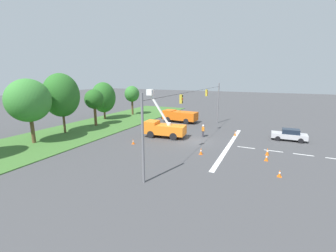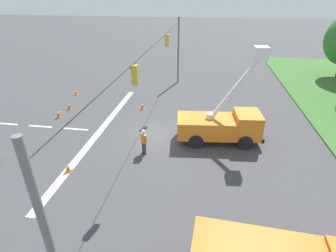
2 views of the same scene
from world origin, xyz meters
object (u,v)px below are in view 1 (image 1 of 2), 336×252
at_px(tree_far_east, 104,97).
at_px(traffic_cone_foreground_right, 235,133).
at_px(sedan_silver, 289,135).
at_px(utility_truck_bucket_lift, 163,128).
at_px(traffic_cone_near_bucket, 267,151).
at_px(tree_east, 94,99).
at_px(traffic_cone_mid_right, 280,173).
at_px(utility_truck_support_near, 180,116).
at_px(tree_east_end, 132,94).
at_px(traffic_cone_foreground_left, 133,142).
at_px(tree_west, 29,101).
at_px(tree_centre, 61,95).
at_px(road_worker, 203,130).
at_px(traffic_cone_lane_edge_a, 267,157).
at_px(traffic_cone_mid_left, 201,151).

bearing_deg(tree_far_east, traffic_cone_foreground_right, -93.98).
distance_m(sedan_silver, traffic_cone_foreground_right, 6.94).
height_order(utility_truck_bucket_lift, traffic_cone_near_bucket, utility_truck_bucket_lift).
relative_size(tree_east, traffic_cone_mid_right, 9.81).
bearing_deg(traffic_cone_near_bucket, utility_truck_support_near, 50.84).
distance_m(tree_east_end, sedan_silver, 31.52).
xyz_separation_m(sedan_silver, traffic_cone_foreground_left, (-10.20, 17.94, -0.46)).
bearing_deg(utility_truck_support_near, tree_east_end, 76.79).
bearing_deg(traffic_cone_foreground_right, traffic_cone_near_bucket, -147.16).
xyz_separation_m(tree_far_east, utility_truck_support_near, (3.86, -14.39, -3.12)).
bearing_deg(tree_west, tree_centre, 8.33).
bearing_deg(tree_east_end, traffic_cone_foreground_right, -110.10).
height_order(utility_truck_bucket_lift, road_worker, utility_truck_bucket_lift).
bearing_deg(traffic_cone_foreground_left, traffic_cone_mid_right, -99.14).
relative_size(tree_centre, utility_truck_bucket_lift, 1.33).
height_order(tree_east_end, traffic_cone_mid_right, tree_east_end).
bearing_deg(tree_far_east, traffic_cone_mid_right, -114.57).
bearing_deg(traffic_cone_lane_edge_a, utility_truck_support_near, 46.84).
bearing_deg(traffic_cone_mid_right, traffic_cone_foreground_right, 24.29).
distance_m(utility_truck_bucket_lift, traffic_cone_mid_left, 8.38).
distance_m(tree_centre, tree_far_east, 11.36).
distance_m(sedan_silver, road_worker, 11.37).
relative_size(tree_east, road_worker, 3.53).
bearing_deg(tree_east, traffic_cone_lane_edge_a, -101.03).
distance_m(traffic_cone_foreground_right, traffic_cone_near_bucket, 8.24).
relative_size(utility_truck_bucket_lift, utility_truck_support_near, 0.99).
distance_m(tree_centre, traffic_cone_mid_left, 21.97).
xyz_separation_m(tree_centre, tree_far_east, (11.13, 1.86, -1.33)).
relative_size(road_worker, traffic_cone_mid_left, 2.43).
height_order(traffic_cone_near_bucket, traffic_cone_lane_edge_a, traffic_cone_near_bucket).
relative_size(tree_east_end, utility_truck_bucket_lift, 0.96).
distance_m(sedan_silver, traffic_cone_mid_left, 13.70).
relative_size(utility_truck_bucket_lift, traffic_cone_foreground_right, 9.39).
bearing_deg(traffic_cone_foreground_left, sedan_silver, -60.40).
xyz_separation_m(utility_truck_bucket_lift, traffic_cone_mid_right, (-7.28, -14.63, -1.06)).
distance_m(tree_centre, traffic_cone_near_bucket, 28.54).
relative_size(tree_east, sedan_silver, 1.44).
height_order(traffic_cone_foreground_left, traffic_cone_near_bucket, traffic_cone_near_bucket).
xyz_separation_m(utility_truck_bucket_lift, traffic_cone_lane_edge_a, (-3.70, -13.49, -0.99)).
distance_m(tree_east, traffic_cone_foreground_left, 13.99).
relative_size(tree_far_east, traffic_cone_near_bucket, 8.89).
distance_m(tree_far_east, traffic_cone_mid_left, 26.19).
xyz_separation_m(traffic_cone_foreground_left, traffic_cone_mid_right, (-2.67, -16.63, -0.02)).
height_order(traffic_cone_mid_left, traffic_cone_mid_right, traffic_cone_mid_left).
relative_size(traffic_cone_mid_right, traffic_cone_near_bucket, 0.78).
bearing_deg(tree_west, tree_far_east, 9.12).
xyz_separation_m(tree_west, road_worker, (12.18, -18.65, -4.47)).
relative_size(traffic_cone_foreground_right, traffic_cone_lane_edge_a, 0.93).
xyz_separation_m(tree_east_end, traffic_cone_foreground_left, (-18.24, -12.29, -4.25)).
bearing_deg(traffic_cone_foreground_left, traffic_cone_mid_left, -90.42).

